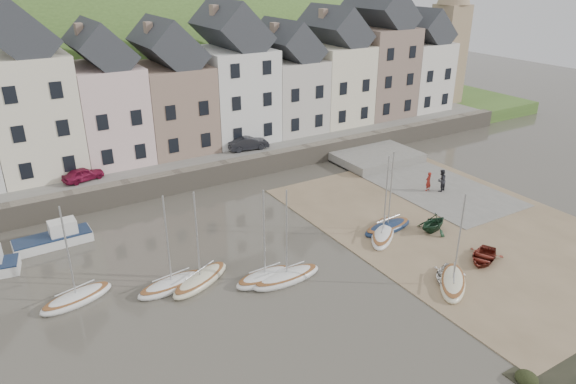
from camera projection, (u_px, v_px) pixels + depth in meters
ground at (336, 266)px, 33.79m from camera, size 160.00×160.00×0.00m
quay_land at (168, 131)px, 58.56m from camera, size 90.00×30.00×1.50m
quay_street at (208, 154)px, 49.23m from camera, size 70.00×7.00×0.10m
seawall at (224, 172)px, 46.75m from camera, size 70.00×1.20×1.80m
beach at (455, 225)px, 39.01m from camera, size 18.00×26.00×0.06m
slipway at (418, 180)px, 47.17m from camera, size 8.00×18.00×0.12m
hillside at (91, 203)px, 85.61m from camera, size 134.40×84.00×84.00m
townhouse_terrace at (207, 84)px, 50.51m from camera, size 61.05×8.00×13.93m
church_spire at (451, 25)px, 64.62m from camera, size 4.00×4.00×18.00m
sailboat_0 at (77, 298)px, 30.10m from camera, size 4.52×2.52×6.32m
sailboat_1 at (172, 284)px, 31.38m from camera, size 4.58×2.11×6.32m
sailboat_2 at (200, 280)px, 31.86m from camera, size 4.82×3.45×6.32m
sailboat_3 at (265, 277)px, 32.09m from camera, size 4.03×1.66×6.32m
sailboat_4 at (287, 277)px, 32.13m from camera, size 4.75×1.63×6.32m
sailboat_5 at (388, 227)px, 38.25m from camera, size 4.46×1.82×6.32m
sailboat_6 at (383, 233)px, 37.46m from camera, size 4.76×4.52×6.32m
sailboat_7 at (453, 282)px, 31.59m from camera, size 4.27×4.02×6.32m
motorboat_2 at (55, 237)px, 36.13m from camera, size 5.14×1.89×1.70m
rowboat_white at (447, 276)px, 32.12m from camera, size 3.39×3.10×0.57m
rowboat_green at (433, 223)px, 37.82m from camera, size 2.98×2.68×1.39m
rowboat_red at (483, 257)px, 34.14m from camera, size 3.69×3.30×0.63m
person_red at (428, 181)px, 44.47m from camera, size 0.67×0.50×1.68m
person_dark at (441, 180)px, 44.34m from camera, size 1.09×0.94×1.93m
car_left at (83, 174)px, 42.74m from camera, size 3.52×2.09×1.12m
car_right at (248, 143)px, 49.95m from camera, size 4.03×1.81×1.28m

